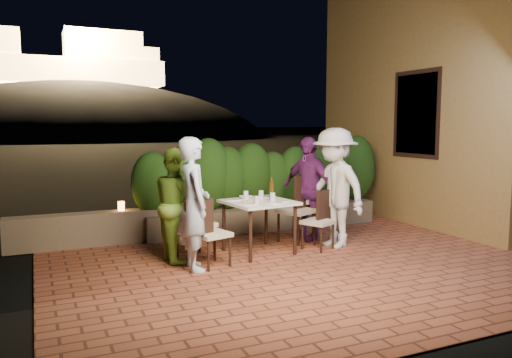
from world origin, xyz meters
TOP-DOWN VIEW (x-y plane):
  - ground at (0.00, 0.00)m, footprint 400.00×400.00m
  - terrace_floor at (0.00, 0.50)m, footprint 7.00×6.00m
  - building_wall at (3.60, 2.00)m, footprint 1.60×5.00m
  - window_pane at (2.82, 1.50)m, footprint 0.08×1.00m
  - window_frame at (2.81, 1.50)m, footprint 0.06×1.15m
  - planter at (0.20, 2.30)m, footprint 4.20×0.55m
  - hedge at (0.20, 2.30)m, footprint 4.00×0.70m
  - parapet at (-2.80, 2.30)m, footprint 2.20×0.30m
  - hill at (2.00, 60.00)m, footprint 52.00×40.00m
  - fortress at (2.00, 60.00)m, footprint 26.00×8.00m
  - dining_table at (-0.56, 0.87)m, footprint 1.00×1.00m
  - plate_nw at (-0.79, 0.61)m, footprint 0.21×0.21m
  - plate_sw at (-0.86, 1.09)m, footprint 0.24×0.24m
  - plate_ne at (-0.27, 0.69)m, footprint 0.21×0.21m
  - plate_se at (-0.27, 1.13)m, footprint 0.22×0.22m
  - plate_centre at (-0.60, 0.90)m, footprint 0.20×0.20m
  - plate_front at (-0.45, 0.59)m, footprint 0.23×0.23m
  - glass_nw at (-0.67, 0.68)m, footprint 0.06×0.06m
  - glass_sw at (-0.67, 1.07)m, footprint 0.07×0.07m
  - glass_ne at (-0.39, 0.76)m, footprint 0.07×0.07m
  - glass_se at (-0.45, 1.03)m, footprint 0.07×0.07m
  - beer_bottle at (-0.33, 0.92)m, footprint 0.06×0.06m
  - bowl at (-0.65, 1.12)m, footprint 0.23×0.23m
  - chair_left_front at (-1.39, 0.51)m, footprint 0.51×0.51m
  - chair_left_back at (-1.45, 1.01)m, footprint 0.56×0.56m
  - chair_right_front at (0.32, 0.71)m, footprint 0.53×0.53m
  - chair_right_back at (0.26, 1.26)m, footprint 0.62×0.62m
  - diner_blue at (-1.63, 0.47)m, footprint 0.43×0.63m
  - diner_green at (-1.70, 1.00)m, footprint 0.60×0.76m
  - diner_white at (0.62, 0.75)m, footprint 0.87×1.25m
  - diner_purple at (0.50, 1.33)m, footprint 0.71×1.04m
  - parapet_lamp at (-2.24, 2.30)m, footprint 0.10×0.10m

SIDE VIEW (x-z plane):
  - hill at x=2.00m, z-range -15.00..7.00m
  - terrace_floor at x=0.00m, z-range -0.15..0.00m
  - ground at x=0.00m, z-range -0.02..-0.02m
  - planter at x=0.20m, z-range 0.00..0.40m
  - parapet at x=-2.80m, z-range 0.00..0.50m
  - dining_table at x=-0.56m, z-range 0.00..0.75m
  - chair_right_front at x=0.32m, z-range 0.00..0.85m
  - chair_left_front at x=-1.39m, z-range 0.00..0.89m
  - chair_left_back at x=-1.45m, z-range 0.00..0.97m
  - chair_right_back at x=0.26m, z-range 0.00..1.02m
  - parapet_lamp at x=-2.24m, z-range 0.50..0.64m
  - plate_centre at x=-0.60m, z-range 0.75..0.76m
  - plate_nw at x=-0.79m, z-range 0.75..0.76m
  - plate_ne at x=-0.27m, z-range 0.75..0.76m
  - plate_se at x=-0.27m, z-range 0.75..0.76m
  - plate_front at x=-0.45m, z-range 0.75..0.76m
  - plate_sw at x=-0.86m, z-range 0.75..0.76m
  - diner_green at x=-1.70m, z-range 0.00..1.52m
  - bowl at x=-0.65m, z-range 0.75..0.79m
  - glass_nw at x=-0.67m, z-range 0.75..0.85m
  - glass_ne at x=-0.39m, z-range 0.75..0.87m
  - glass_se at x=-0.45m, z-range 0.75..0.87m
  - glass_sw at x=-0.67m, z-range 0.75..0.87m
  - diner_purple at x=0.50m, z-range 0.00..1.63m
  - diner_blue at x=-1.63m, z-range 0.00..1.67m
  - diner_white at x=0.62m, z-range 0.00..1.77m
  - beer_bottle at x=-0.33m, z-range 0.75..1.07m
  - hedge at x=0.20m, z-range 0.40..1.50m
  - window_pane at x=2.82m, z-range 1.30..2.70m
  - window_frame at x=2.81m, z-range 1.23..2.77m
  - building_wall at x=3.60m, z-range 0.00..5.00m
  - fortress at x=2.00m, z-range 6.50..14.50m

